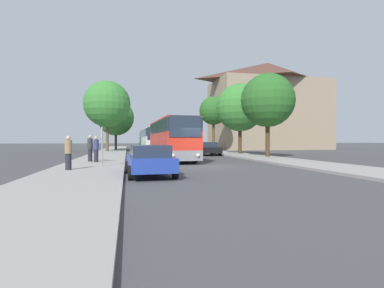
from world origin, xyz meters
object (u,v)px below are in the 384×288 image
at_px(parked_car_left_curb, 150,160).
at_px(tree_right_mid, 213,111).
at_px(bus_stop_sign, 102,142).
at_px(tree_left_far, 116,118).
at_px(parked_car_right_near, 208,148).
at_px(bus_front, 171,139).
at_px(pedestrian_waiting_far, 68,153).
at_px(tree_left_near, 107,104).
at_px(tree_right_far, 240,108).
at_px(bus_middle, 153,140).
at_px(bus_rear, 148,140).
at_px(tree_right_near, 268,100).
at_px(pedestrian_walking_back, 90,148).
at_px(parked_car_right_far, 184,146).
at_px(pedestrian_waiting_near, 96,149).

xyz_separation_m(parked_car_left_curb, tree_right_mid, (11.43, 28.44, 5.26)).
bearing_deg(bus_stop_sign, tree_left_far, 90.73).
xyz_separation_m(parked_car_right_near, tree_right_mid, (3.71, 10.29, 5.24)).
distance_m(bus_front, pedestrian_waiting_far, 11.08).
bearing_deg(tree_left_near, tree_right_far, -34.89).
height_order(bus_middle, bus_stop_sign, bus_middle).
bearing_deg(bus_rear, bus_middle, -92.93).
distance_m(bus_front, tree_right_mid, 19.83).
bearing_deg(bus_stop_sign, bus_middle, 77.92).
bearing_deg(tree_right_near, tree_left_far, 120.47).
relative_size(bus_rear, tree_right_far, 1.27).
bearing_deg(pedestrian_walking_back, bus_rear, 108.06).
xyz_separation_m(bus_rear, pedestrian_waiting_far, (-6.69, -38.78, -0.75)).
height_order(parked_car_left_curb, parked_car_right_far, parked_car_right_far).
height_order(bus_front, pedestrian_waiting_near, bus_front).
relative_size(bus_front, bus_middle, 1.00).
relative_size(parked_car_right_near, tree_left_near, 0.48).
bearing_deg(pedestrian_waiting_far, pedestrian_waiting_near, -136.53).
bearing_deg(bus_rear, pedestrian_waiting_near, -101.41).
xyz_separation_m(parked_car_left_curb, tree_left_near, (-3.75, 29.24, 5.97)).
distance_m(parked_car_right_near, tree_right_near, 8.87).
relative_size(parked_car_right_far, pedestrian_waiting_near, 2.29).
relative_size(bus_middle, bus_rear, 1.12).
bearing_deg(bus_middle, pedestrian_walking_back, -108.73).
height_order(parked_car_right_far, tree_right_near, tree_right_near).
relative_size(parked_car_right_near, pedestrian_waiting_far, 2.66).
height_order(pedestrian_waiting_far, tree_right_near, tree_right_near).
height_order(pedestrian_waiting_near, tree_right_near, tree_right_near).
distance_m(bus_stop_sign, pedestrian_waiting_near, 3.79).
distance_m(pedestrian_waiting_near, tree_left_near, 22.16).
bearing_deg(parked_car_right_far, tree_left_near, 22.12).
height_order(tree_left_near, tree_right_near, tree_left_near).
relative_size(bus_stop_sign, pedestrian_waiting_near, 1.28).
relative_size(bus_rear, parked_car_left_curb, 2.34).
height_order(pedestrian_waiting_near, pedestrian_walking_back, pedestrian_walking_back).
height_order(parked_car_left_curb, tree_right_mid, tree_right_mid).
height_order(bus_middle, tree_right_near, tree_right_near).
bearing_deg(tree_right_mid, parked_car_right_far, 125.44).
bearing_deg(bus_middle, pedestrian_waiting_near, -106.84).
distance_m(parked_car_right_near, tree_left_near, 17.03).
distance_m(bus_rear, parked_car_right_near, 23.50).
relative_size(bus_middle, tree_left_far, 1.39).
distance_m(pedestrian_walking_back, tree_right_mid, 25.50).
bearing_deg(bus_front, parked_car_right_near, 52.46).
bearing_deg(tree_left_far, tree_right_near, -59.53).
bearing_deg(pedestrian_waiting_far, tree_right_mid, -158.57).
relative_size(bus_front, parked_car_left_curb, 2.61).
relative_size(tree_right_near, tree_right_mid, 0.97).
relative_size(parked_car_right_near, pedestrian_waiting_near, 2.59).
bearing_deg(pedestrian_waiting_near, bus_middle, -31.95).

